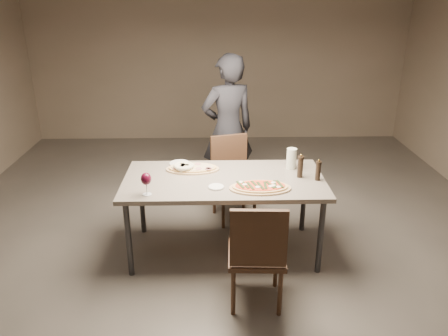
{
  "coord_description": "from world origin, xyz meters",
  "views": [
    {
      "loc": [
        -0.09,
        -3.6,
        2.3
      ],
      "look_at": [
        0.0,
        0.0,
        0.85
      ],
      "focal_mm": 35.0,
      "sensor_mm": 36.0,
      "label": 1
    }
  ],
  "objects_px": {
    "pepper_mill_left": "(300,166)",
    "chair_far": "(232,173)",
    "dining_table": "(224,184)",
    "bread_basket": "(184,167)",
    "chair_near": "(257,251)",
    "zucchini_pizza": "(260,187)",
    "carafe": "(291,159)",
    "ham_pizza": "(193,168)",
    "diner": "(228,129)"
  },
  "relations": [
    {
      "from": "pepper_mill_left",
      "to": "chair_far",
      "type": "relative_size",
      "value": 0.25
    },
    {
      "from": "dining_table",
      "to": "pepper_mill_left",
      "type": "relative_size",
      "value": 8.12
    },
    {
      "from": "bread_basket",
      "to": "chair_far",
      "type": "bearing_deg",
      "value": 49.06
    },
    {
      "from": "dining_table",
      "to": "chair_near",
      "type": "height_order",
      "value": "chair_near"
    },
    {
      "from": "dining_table",
      "to": "zucchini_pizza",
      "type": "relative_size",
      "value": 3.42
    },
    {
      "from": "dining_table",
      "to": "zucchini_pizza",
      "type": "distance_m",
      "value": 0.39
    },
    {
      "from": "chair_near",
      "to": "chair_far",
      "type": "xyz_separation_m",
      "value": [
        -0.13,
        1.54,
        -0.01
      ]
    },
    {
      "from": "bread_basket",
      "to": "chair_near",
      "type": "distance_m",
      "value": 1.2
    },
    {
      "from": "dining_table",
      "to": "carafe",
      "type": "distance_m",
      "value": 0.7
    },
    {
      "from": "chair_near",
      "to": "ham_pizza",
      "type": "bearing_deg",
      "value": 119.34
    },
    {
      "from": "zucchini_pizza",
      "to": "diner",
      "type": "xyz_separation_m",
      "value": [
        -0.23,
        1.4,
        0.09
      ]
    },
    {
      "from": "ham_pizza",
      "to": "carafe",
      "type": "distance_m",
      "value": 0.94
    },
    {
      "from": "ham_pizza",
      "to": "chair_far",
      "type": "height_order",
      "value": "chair_far"
    },
    {
      "from": "zucchini_pizza",
      "to": "carafe",
      "type": "distance_m",
      "value": 0.58
    },
    {
      "from": "ham_pizza",
      "to": "zucchini_pizza",
      "type": "bearing_deg",
      "value": -34.94
    },
    {
      "from": "pepper_mill_left",
      "to": "chair_far",
      "type": "xyz_separation_m",
      "value": [
        -0.58,
        0.71,
        -0.35
      ]
    },
    {
      "from": "zucchini_pizza",
      "to": "pepper_mill_left",
      "type": "distance_m",
      "value": 0.46
    },
    {
      "from": "ham_pizza",
      "to": "pepper_mill_left",
      "type": "distance_m",
      "value": 1.0
    },
    {
      "from": "dining_table",
      "to": "zucchini_pizza",
      "type": "bearing_deg",
      "value": -37.88
    },
    {
      "from": "chair_near",
      "to": "chair_far",
      "type": "distance_m",
      "value": 1.55
    },
    {
      "from": "ham_pizza",
      "to": "pepper_mill_left",
      "type": "bearing_deg",
      "value": -9.48
    },
    {
      "from": "chair_far",
      "to": "diner",
      "type": "distance_m",
      "value": 0.57
    },
    {
      "from": "bread_basket",
      "to": "chair_near",
      "type": "xyz_separation_m",
      "value": [
        0.6,
        -1.0,
        -0.28
      ]
    },
    {
      "from": "zucchini_pizza",
      "to": "chair_far",
      "type": "distance_m",
      "value": 1.02
    },
    {
      "from": "diner",
      "to": "dining_table",
      "type": "bearing_deg",
      "value": 66.83
    },
    {
      "from": "dining_table",
      "to": "chair_near",
      "type": "distance_m",
      "value": 0.87
    },
    {
      "from": "carafe",
      "to": "chair_far",
      "type": "xyz_separation_m",
      "value": [
        -0.54,
        0.5,
        -0.35
      ]
    },
    {
      "from": "pepper_mill_left",
      "to": "chair_far",
      "type": "distance_m",
      "value": 0.99
    },
    {
      "from": "chair_far",
      "to": "zucchini_pizza",
      "type": "bearing_deg",
      "value": 86.4
    },
    {
      "from": "dining_table",
      "to": "ham_pizza",
      "type": "xyz_separation_m",
      "value": [
        -0.29,
        0.21,
        0.07
      ]
    },
    {
      "from": "chair_near",
      "to": "dining_table",
      "type": "bearing_deg",
      "value": 108.17
    },
    {
      "from": "dining_table",
      "to": "carafe",
      "type": "relative_size",
      "value": 9.15
    },
    {
      "from": "carafe",
      "to": "diner",
      "type": "xyz_separation_m",
      "value": [
        -0.57,
        0.94,
        0.0
      ]
    },
    {
      "from": "carafe",
      "to": "chair_far",
      "type": "height_order",
      "value": "carafe"
    },
    {
      "from": "bread_basket",
      "to": "pepper_mill_left",
      "type": "height_order",
      "value": "pepper_mill_left"
    },
    {
      "from": "zucchini_pizza",
      "to": "chair_near",
      "type": "bearing_deg",
      "value": -74.53
    },
    {
      "from": "dining_table",
      "to": "chair_far",
      "type": "xyz_separation_m",
      "value": [
        0.1,
        0.72,
        -0.19
      ]
    },
    {
      "from": "carafe",
      "to": "chair_near",
      "type": "bearing_deg",
      "value": -111.61
    },
    {
      "from": "ham_pizza",
      "to": "chair_near",
      "type": "height_order",
      "value": "chair_near"
    },
    {
      "from": "bread_basket",
      "to": "ham_pizza",
      "type": "bearing_deg",
      "value": 20.13
    },
    {
      "from": "ham_pizza",
      "to": "carafe",
      "type": "xyz_separation_m",
      "value": [
        0.93,
        0.02,
        0.08
      ]
    },
    {
      "from": "pepper_mill_left",
      "to": "zucchini_pizza",
      "type": "bearing_deg",
      "value": -147.11
    },
    {
      "from": "pepper_mill_left",
      "to": "carafe",
      "type": "xyz_separation_m",
      "value": [
        -0.04,
        0.22,
        -0.01
      ]
    },
    {
      "from": "dining_table",
      "to": "diner",
      "type": "xyz_separation_m",
      "value": [
        0.07,
        1.17,
        0.16
      ]
    },
    {
      "from": "chair_near",
      "to": "diner",
      "type": "xyz_separation_m",
      "value": [
        -0.15,
        1.99,
        0.34
      ]
    },
    {
      "from": "dining_table",
      "to": "zucchini_pizza",
      "type": "xyz_separation_m",
      "value": [
        0.3,
        -0.24,
        0.07
      ]
    },
    {
      "from": "bread_basket",
      "to": "dining_table",
      "type": "bearing_deg",
      "value": -25.96
    },
    {
      "from": "carafe",
      "to": "diner",
      "type": "distance_m",
      "value": 1.1
    },
    {
      "from": "chair_far",
      "to": "ham_pizza",
      "type": "bearing_deg",
      "value": 37.3
    },
    {
      "from": "diner",
      "to": "bread_basket",
      "type": "bearing_deg",
      "value": 46.2
    }
  ]
}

